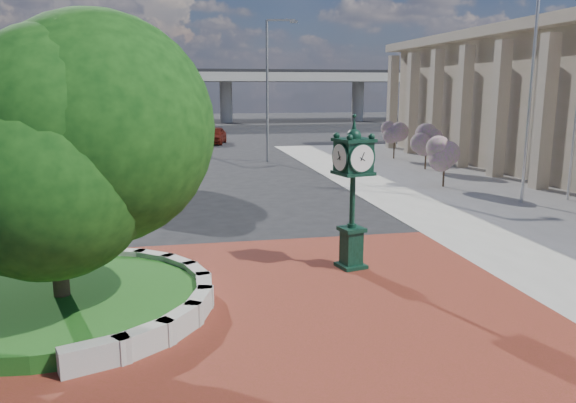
# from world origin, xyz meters

# --- Properties ---
(ground) EXTENTS (200.00, 200.00, 0.00)m
(ground) POSITION_xyz_m (0.00, 0.00, 0.00)
(ground) COLOR black
(ground) RESTS_ON ground
(plaza) EXTENTS (12.00, 12.00, 0.04)m
(plaza) POSITION_xyz_m (0.00, -1.00, 0.02)
(plaza) COLOR maroon
(plaza) RESTS_ON ground
(sidewalk) EXTENTS (20.00, 50.00, 0.04)m
(sidewalk) POSITION_xyz_m (16.00, 10.00, 0.02)
(sidewalk) COLOR #9E9B93
(sidewalk) RESTS_ON ground
(planter_wall) EXTENTS (2.96, 6.77, 0.54)m
(planter_wall) POSITION_xyz_m (-2.71, -0.00, 0.27)
(planter_wall) COLOR #9E9B93
(planter_wall) RESTS_ON ground
(grass_bed) EXTENTS (6.10, 6.10, 0.40)m
(grass_bed) POSITION_xyz_m (-5.00, 0.00, 0.20)
(grass_bed) COLOR #184914
(grass_bed) RESTS_ON ground
(overpass) EXTENTS (90.00, 12.00, 7.50)m
(overpass) POSITION_xyz_m (-0.22, 70.00, 6.54)
(overpass) COLOR #9E9B93
(overpass) RESTS_ON ground
(tree_planter) EXTENTS (5.20, 5.20, 6.33)m
(tree_planter) POSITION_xyz_m (-5.00, 0.00, 3.72)
(tree_planter) COLOR #38281C
(tree_planter) RESTS_ON ground
(tree_street) EXTENTS (4.40, 4.40, 5.45)m
(tree_street) POSITION_xyz_m (-4.00, 18.00, 3.24)
(tree_street) COLOR #38281C
(tree_street) RESTS_ON ground
(post_clock) EXTENTS (1.05, 1.05, 4.27)m
(post_clock) POSITION_xyz_m (2.40, 1.69, 2.34)
(post_clock) COLOR black
(post_clock) RESTS_ON ground
(parked_car) EXTENTS (2.80, 4.83, 1.55)m
(parked_car) POSITION_xyz_m (1.10, 38.63, 0.77)
(parked_car) COLOR #50130B
(parked_car) RESTS_ON ground
(flagpole_a) EXTENTS (1.73, 0.41, 11.21)m
(flagpole_a) POSITION_xyz_m (12.60, 9.00, 5.74)
(flagpole_a) COLOR silver
(flagpole_a) RESTS_ON ground
(street_lamp_near) EXTENTS (2.11, 0.60, 9.46)m
(street_lamp_near) POSITION_xyz_m (4.06, 25.18, 5.54)
(street_lamp_near) COLOR slate
(street_lamp_near) RESTS_ON ground
(street_lamp_far) EXTENTS (2.04, 0.63, 9.21)m
(street_lamp_far) POSITION_xyz_m (-3.95, 41.19, 5.40)
(street_lamp_far) COLOR slate
(street_lamp_far) RESTS_ON ground
(shrub_near) EXTENTS (1.20, 1.20, 2.20)m
(shrub_near) POSITION_xyz_m (11.05, 13.43, 1.59)
(shrub_near) COLOR #38281C
(shrub_near) RESTS_ON ground
(shrub_mid) EXTENTS (1.20, 1.20, 2.20)m
(shrub_mid) POSITION_xyz_m (12.84, 19.46, 1.59)
(shrub_mid) COLOR #38281C
(shrub_mid) RESTS_ON ground
(shrub_far) EXTENTS (1.20, 1.20, 2.20)m
(shrub_far) POSITION_xyz_m (12.95, 24.93, 1.59)
(shrub_far) COLOR #38281C
(shrub_far) RESTS_ON ground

